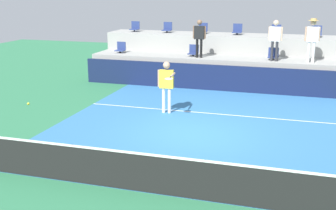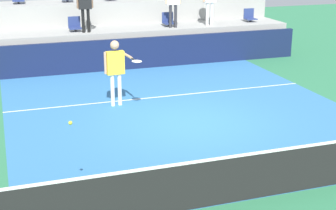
# 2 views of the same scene
# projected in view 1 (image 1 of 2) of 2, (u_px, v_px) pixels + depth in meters

# --- Properties ---
(ground_plane) EXTENTS (40.00, 40.00, 0.00)m
(ground_plane) POSITION_uv_depth(u_px,v_px,m) (193.00, 135.00, 12.99)
(ground_plane) COLOR #2D754C
(court_inner_paint) EXTENTS (9.00, 10.00, 0.01)m
(court_inner_paint) POSITION_uv_depth(u_px,v_px,m) (200.00, 125.00, 13.91)
(court_inner_paint) COLOR teal
(court_inner_paint) RESTS_ON ground_plane
(court_service_line) EXTENTS (9.00, 0.06, 0.00)m
(court_service_line) POSITION_uv_depth(u_px,v_px,m) (209.00, 113.00, 15.21)
(court_service_line) COLOR white
(court_service_line) RESTS_ON ground_plane
(tennis_net) EXTENTS (10.48, 0.08, 1.07)m
(tennis_net) POSITION_uv_depth(u_px,v_px,m) (149.00, 172.00, 9.17)
(tennis_net) COLOR black
(tennis_net) RESTS_ON ground_plane
(sponsor_backboard) EXTENTS (13.00, 0.16, 1.10)m
(sponsor_backboard) POSITION_uv_depth(u_px,v_px,m) (226.00, 78.00, 18.39)
(sponsor_backboard) COLOR #141E42
(sponsor_backboard) RESTS_ON ground_plane
(seating_tier_lower) EXTENTS (13.00, 1.80, 1.25)m
(seating_tier_lower) POSITION_uv_depth(u_px,v_px,m) (231.00, 71.00, 19.57)
(seating_tier_lower) COLOR #9E9E99
(seating_tier_lower) RESTS_ON ground_plane
(seating_tier_upper) EXTENTS (13.00, 1.80, 2.10)m
(seating_tier_upper) POSITION_uv_depth(u_px,v_px,m) (237.00, 56.00, 21.12)
(seating_tier_upper) COLOR #9E9E99
(seating_tier_upper) RESTS_ON ground_plane
(stadium_chair_lower_far_left) EXTENTS (0.44, 0.40, 0.52)m
(stadium_chair_lower_far_left) POSITION_uv_depth(u_px,v_px,m) (121.00, 48.00, 20.79)
(stadium_chair_lower_far_left) COLOR #2D2D33
(stadium_chair_lower_far_left) RESTS_ON seating_tier_lower
(stadium_chair_lower_left) EXTENTS (0.44, 0.40, 0.52)m
(stadium_chair_lower_left) POSITION_uv_depth(u_px,v_px,m) (194.00, 51.00, 19.78)
(stadium_chair_lower_left) COLOR #2D2D33
(stadium_chair_lower_left) RESTS_ON seating_tier_lower
(stadium_chair_lower_right) EXTENTS (0.44, 0.40, 0.52)m
(stadium_chair_lower_right) POSITION_uv_depth(u_px,v_px,m) (273.00, 55.00, 18.78)
(stadium_chair_lower_right) COLOR #2D2D33
(stadium_chair_lower_right) RESTS_ON seating_tier_lower
(stadium_chair_upper_far_left) EXTENTS (0.44, 0.40, 0.52)m
(stadium_chair_upper_far_left) POSITION_uv_depth(u_px,v_px,m) (135.00, 27.00, 22.21)
(stadium_chair_upper_far_left) COLOR #2D2D33
(stadium_chair_upper_far_left) RESTS_ON seating_tier_upper
(stadium_chair_upper_left) EXTENTS (0.44, 0.40, 0.52)m
(stadium_chair_upper_left) POSITION_uv_depth(u_px,v_px,m) (167.00, 28.00, 21.72)
(stadium_chair_upper_left) COLOR #2D2D33
(stadium_chair_upper_left) RESTS_ON seating_tier_upper
(stadium_chair_upper_mid_left) EXTENTS (0.44, 0.40, 0.52)m
(stadium_chair_upper_mid_left) POSITION_uv_depth(u_px,v_px,m) (203.00, 29.00, 21.21)
(stadium_chair_upper_mid_left) COLOR #2D2D33
(stadium_chair_upper_mid_left) RESTS_ON seating_tier_upper
(stadium_chair_upper_center) EXTENTS (0.44, 0.40, 0.52)m
(stadium_chair_upper_center) POSITION_uv_depth(u_px,v_px,m) (237.00, 30.00, 20.74)
(stadium_chair_upper_center) COLOR #2D2D33
(stadium_chair_upper_center) RESTS_ON seating_tier_upper
(stadium_chair_upper_mid_right) EXTENTS (0.44, 0.40, 0.52)m
(stadium_chair_upper_mid_right) POSITION_uv_depth(u_px,v_px,m) (276.00, 31.00, 20.23)
(stadium_chair_upper_mid_right) COLOR #2D2D33
(stadium_chair_upper_mid_right) RESTS_ON seating_tier_upper
(stadium_chair_upper_right) EXTENTS (0.44, 0.40, 0.52)m
(stadium_chair_upper_right) POSITION_uv_depth(u_px,v_px,m) (317.00, 32.00, 19.72)
(stadium_chair_upper_right) COLOR #2D2D33
(stadium_chair_upper_right) RESTS_ON seating_tier_upper
(tennis_player) EXTENTS (0.82, 1.23, 1.83)m
(tennis_player) POSITION_uv_depth(u_px,v_px,m) (167.00, 82.00, 14.96)
(tennis_player) COLOR white
(tennis_player) RESTS_ON ground_plane
(spectator_leaning_on_rail) EXTENTS (0.59, 0.23, 1.68)m
(spectator_leaning_on_rail) POSITION_uv_depth(u_px,v_px,m) (199.00, 35.00, 19.12)
(spectator_leaning_on_rail) COLOR black
(spectator_leaning_on_rail) RESTS_ON seating_tier_lower
(spectator_in_white) EXTENTS (0.61, 0.26, 1.73)m
(spectator_in_white) POSITION_uv_depth(u_px,v_px,m) (275.00, 36.00, 18.19)
(spectator_in_white) COLOR #2D2D33
(spectator_in_white) RESTS_ON seating_tier_lower
(spectator_with_hat) EXTENTS (0.62, 0.49, 1.83)m
(spectator_with_hat) POSITION_uv_depth(u_px,v_px,m) (312.00, 35.00, 17.75)
(spectator_with_hat) COLOR white
(spectator_with_hat) RESTS_ON seating_tier_lower
(tennis_ball) EXTENTS (0.07, 0.07, 0.07)m
(tennis_ball) POSITION_uv_depth(u_px,v_px,m) (28.00, 104.00, 10.60)
(tennis_ball) COLOR #CCE033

